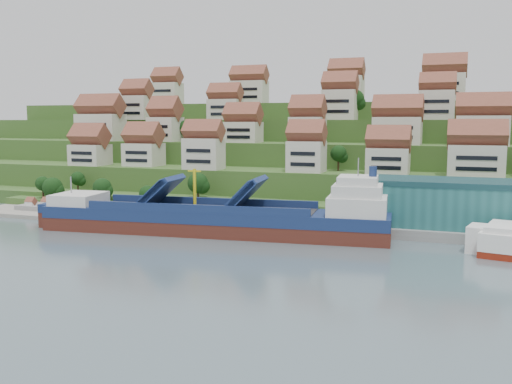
% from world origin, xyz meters
% --- Properties ---
extents(ground, '(300.00, 300.00, 0.00)m').
position_xyz_m(ground, '(0.00, 0.00, 0.00)').
color(ground, slate).
rests_on(ground, ground).
extents(quay, '(180.00, 14.00, 2.20)m').
position_xyz_m(quay, '(20.00, 15.00, 1.10)').
color(quay, gray).
rests_on(quay, ground).
extents(pebble_beach, '(45.00, 20.00, 1.00)m').
position_xyz_m(pebble_beach, '(-58.00, 12.00, 0.50)').
color(pebble_beach, gray).
rests_on(pebble_beach, ground).
extents(hillside, '(260.00, 128.00, 31.00)m').
position_xyz_m(hillside, '(0.00, 103.55, 10.66)').
color(hillside, '#2D4C1E').
rests_on(hillside, ground).
extents(hillside_village, '(160.71, 64.05, 29.12)m').
position_xyz_m(hillside_village, '(1.86, 60.73, 24.48)').
color(hillside_village, beige).
rests_on(hillside_village, ground).
extents(hillside_trees, '(136.25, 62.04, 31.57)m').
position_xyz_m(hillside_trees, '(-13.90, 45.68, 17.29)').
color(hillside_trees, '#153812').
rests_on(hillside_trees, ground).
extents(warehouse, '(60.00, 15.00, 10.00)m').
position_xyz_m(warehouse, '(52.00, 17.00, 7.20)').
color(warehouse, '#266868').
rests_on(warehouse, quay).
extents(flagpole, '(1.28, 0.16, 8.00)m').
position_xyz_m(flagpole, '(18.11, 10.00, 6.88)').
color(flagpole, gray).
rests_on(flagpole, quay).
extents(beach_huts, '(14.40, 3.70, 2.20)m').
position_xyz_m(beach_huts, '(-60.00, 10.75, 2.10)').
color(beach_huts, white).
rests_on(beach_huts, pebble_beach).
extents(cargo_ship, '(77.68, 19.79, 17.03)m').
position_xyz_m(cargo_ship, '(-6.74, 1.47, 3.25)').
color(cargo_ship, '#512218').
rests_on(cargo_ship, ground).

